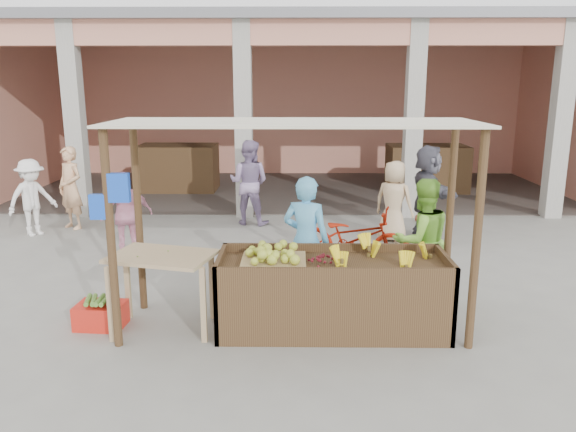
{
  "coord_description": "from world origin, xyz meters",
  "views": [
    {
      "loc": [
        0.07,
        -6.05,
        2.8
      ],
      "look_at": [
        -0.02,
        1.2,
        1.06
      ],
      "focal_mm": 35.0,
      "sensor_mm": 36.0,
      "label": 1
    }
  ],
  "objects_px": {
    "fruit_stall": "(332,297)",
    "vendor_green": "(422,237)",
    "vendor_blue": "(306,236)",
    "side_table": "(162,267)",
    "motorcycle": "(352,237)",
    "red_crate": "(101,315)"
  },
  "relations": [
    {
      "from": "red_crate",
      "to": "motorcycle",
      "type": "xyz_separation_m",
      "value": [
        3.14,
        2.16,
        0.36
      ]
    },
    {
      "from": "red_crate",
      "to": "motorcycle",
      "type": "bearing_deg",
      "value": 39.05
    },
    {
      "from": "side_table",
      "to": "vendor_green",
      "type": "xyz_separation_m",
      "value": [
        3.14,
        0.94,
        0.09
      ]
    },
    {
      "from": "side_table",
      "to": "vendor_green",
      "type": "height_order",
      "value": "vendor_green"
    },
    {
      "from": "side_table",
      "to": "vendor_green",
      "type": "relative_size",
      "value": 0.74
    },
    {
      "from": "motorcycle",
      "to": "fruit_stall",
      "type": "bearing_deg",
      "value": -174.93
    },
    {
      "from": "vendor_blue",
      "to": "vendor_green",
      "type": "distance_m",
      "value": 1.5
    },
    {
      "from": "fruit_stall",
      "to": "red_crate",
      "type": "relative_size",
      "value": 4.77
    },
    {
      "from": "side_table",
      "to": "motorcycle",
      "type": "xyz_separation_m",
      "value": [
        2.38,
        2.21,
        -0.26
      ]
    },
    {
      "from": "vendor_green",
      "to": "motorcycle",
      "type": "bearing_deg",
      "value": -74.66
    },
    {
      "from": "vendor_blue",
      "to": "fruit_stall",
      "type": "bearing_deg",
      "value": 128.65
    },
    {
      "from": "motorcycle",
      "to": "side_table",
      "type": "bearing_deg",
      "value": 149.44
    },
    {
      "from": "vendor_blue",
      "to": "vendor_green",
      "type": "xyz_separation_m",
      "value": [
        1.49,
        0.1,
        -0.04
      ]
    },
    {
      "from": "vendor_blue",
      "to": "vendor_green",
      "type": "relative_size",
      "value": 1.04
    },
    {
      "from": "red_crate",
      "to": "vendor_green",
      "type": "xyz_separation_m",
      "value": [
        3.9,
        0.89,
        0.71
      ]
    },
    {
      "from": "fruit_stall",
      "to": "vendor_green",
      "type": "xyz_separation_m",
      "value": [
        1.2,
        0.91,
        0.45
      ]
    },
    {
      "from": "fruit_stall",
      "to": "red_crate",
      "type": "bearing_deg",
      "value": 179.43
    },
    {
      "from": "vendor_green",
      "to": "motorcycle",
      "type": "height_order",
      "value": "vendor_green"
    },
    {
      "from": "vendor_green",
      "to": "red_crate",
      "type": "bearing_deg",
      "value": -2.64
    },
    {
      "from": "fruit_stall",
      "to": "motorcycle",
      "type": "xyz_separation_m",
      "value": [
        0.44,
        2.19,
        0.1
      ]
    },
    {
      "from": "fruit_stall",
      "to": "vendor_green",
      "type": "relative_size",
      "value": 1.52
    },
    {
      "from": "fruit_stall",
      "to": "vendor_blue",
      "type": "distance_m",
      "value": 0.99
    }
  ]
}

